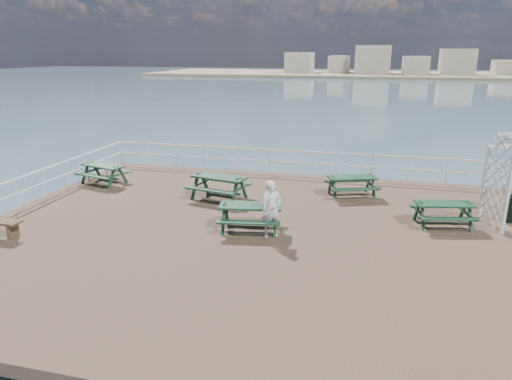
% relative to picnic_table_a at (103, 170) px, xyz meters
% --- Properties ---
extents(ground, '(18.00, 14.00, 0.30)m').
position_rel_picnic_table_a_xyz_m(ground, '(7.77, -3.59, -0.71)').
color(ground, brown).
rests_on(ground, ground).
extents(sea_backdrop, '(300.00, 300.00, 9.20)m').
position_rel_picnic_table_a_xyz_m(sea_backdrop, '(20.31, 130.47, -1.07)').
color(sea_backdrop, '#3E5C68').
rests_on(sea_backdrop, ground).
extents(railing, '(17.77, 13.76, 1.10)m').
position_rel_picnic_table_a_xyz_m(railing, '(7.70, -1.03, 0.31)').
color(railing, silver).
rests_on(railing, ground).
extents(picnic_table_a, '(2.11, 1.86, 0.88)m').
position_rel_picnic_table_a_xyz_m(picnic_table_a, '(0.00, 0.00, 0.00)').
color(picnic_table_a, '#13351C').
rests_on(picnic_table_a, ground).
extents(picnic_table_b, '(2.15, 1.95, 0.86)m').
position_rel_picnic_table_a_xyz_m(picnic_table_b, '(10.00, 0.70, -0.01)').
color(picnic_table_b, '#13351C').
rests_on(picnic_table_b, ground).
extents(picnic_table_c, '(1.98, 1.72, 0.84)m').
position_rel_picnic_table_a_xyz_m(picnic_table_c, '(12.92, -1.68, -0.02)').
color(picnic_table_c, '#13351C').
rests_on(picnic_table_c, ground).
extents(picnic_table_d, '(2.29, 1.99, 0.97)m').
position_rel_picnic_table_a_xyz_m(picnic_table_d, '(5.27, -0.80, 0.06)').
color(picnic_table_d, '#13351C').
rests_on(picnic_table_d, ground).
extents(picnic_table_e, '(2.07, 1.77, 0.90)m').
position_rel_picnic_table_a_xyz_m(picnic_table_e, '(7.17, -3.50, 0.02)').
color(picnic_table_e, '#13351C').
rests_on(picnic_table_e, ground).
extents(person, '(0.73, 0.66, 1.67)m').
position_rel_picnic_table_a_xyz_m(person, '(7.90, -3.80, 0.28)').
color(person, silver).
rests_on(person, ground).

